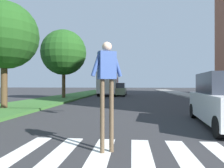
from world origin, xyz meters
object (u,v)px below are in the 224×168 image
object	(u,v)px
tree_far	(64,53)
sedan_distant	(113,88)
sedan_midblock	(119,90)
sedan_far_horizon	(120,87)
pedestrian_performer	(107,79)
truck_box_delivery	(108,84)
tree_mid	(4,36)
traffic_light_gantry	(40,2)

from	to	relation	value
tree_far	sedan_distant	distance (m)	19.08
sedan_midblock	sedan_far_horizon	size ratio (longest dim) A/B	1.02
pedestrian_performer	sedan_midblock	distance (m)	22.96
sedan_far_horizon	truck_box_delivery	xyz separation A→B (m)	(-0.14, -25.40, 0.85)
sedan_distant	tree_mid	bearing A→B (deg)	-98.20
tree_mid	sedan_distant	xyz separation A→B (m)	(4.02, 27.85, -3.64)
tree_mid	sedan_midblock	distance (m)	17.40
tree_far	traffic_light_gantry	distance (m)	14.92
sedan_midblock	truck_box_delivery	bearing A→B (deg)	169.68
traffic_light_gantry	pedestrian_performer	size ratio (longest dim) A/B	3.43
sedan_midblock	sedan_far_horizon	world-z (taller)	sedan_midblock
tree_far	traffic_light_gantry	bearing A→B (deg)	-74.32
tree_mid	pedestrian_performer	bearing A→B (deg)	-44.87
traffic_light_gantry	sedan_midblock	bearing A→B (deg)	86.02
sedan_midblock	truck_box_delivery	world-z (taller)	truck_box_delivery
truck_box_delivery	tree_mid	bearing A→B (deg)	-105.02
traffic_light_gantry	sedan_far_horizon	world-z (taller)	traffic_light_gantry
truck_box_delivery	pedestrian_performer	bearing A→B (deg)	-83.56
traffic_light_gantry	sedan_distant	size ratio (longest dim) A/B	1.87
tree_mid	sedan_far_horizon	xyz separation A→B (m)	(4.50, 41.65, -3.64)
tree_mid	tree_far	distance (m)	9.59
traffic_light_gantry	sedan_distant	distance (m)	32.84
pedestrian_performer	sedan_midblock	xyz separation A→B (m)	(-1.11, 22.91, -0.86)
tree_mid	traffic_light_gantry	distance (m)	6.52
sedan_midblock	sedan_distant	size ratio (longest dim) A/B	0.97
sedan_distant	truck_box_delivery	bearing A→B (deg)	-88.31
tree_mid	truck_box_delivery	size ratio (longest dim) A/B	1.02
tree_far	sedan_midblock	distance (m)	9.36
tree_far	sedan_distant	size ratio (longest dim) A/B	1.55
tree_mid	truck_box_delivery	bearing A→B (deg)	74.98
pedestrian_performer	tree_mid	bearing A→B (deg)	135.13
tree_mid	traffic_light_gantry	world-z (taller)	tree_mid
tree_far	truck_box_delivery	world-z (taller)	tree_far
tree_mid	traffic_light_gantry	bearing A→B (deg)	-47.29
pedestrian_performer	truck_box_delivery	distance (m)	23.34
tree_far	sedan_midblock	world-z (taller)	tree_far
pedestrian_performer	traffic_light_gantry	bearing A→B (deg)	139.85
sedan_far_horizon	sedan_midblock	bearing A→B (deg)	-86.95
sedan_midblock	sedan_far_horizon	distance (m)	25.71
traffic_light_gantry	pedestrian_performer	world-z (taller)	traffic_light_gantry
tree_mid	pedestrian_performer	size ratio (longest dim) A/B	2.53
tree_far	pedestrian_performer	xyz separation A→B (m)	(6.58, -16.51, -3.22)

